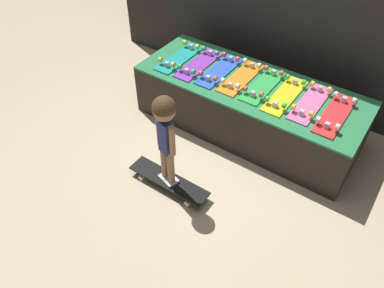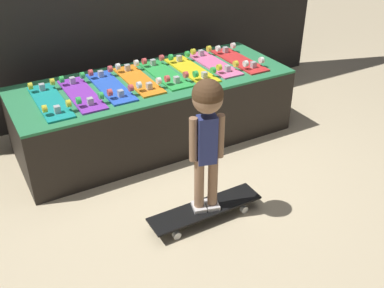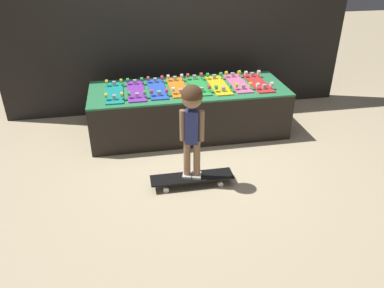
% 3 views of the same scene
% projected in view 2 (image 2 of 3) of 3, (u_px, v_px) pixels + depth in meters
% --- Properties ---
extents(ground_plane, '(16.00, 16.00, 0.00)m').
position_uv_depth(ground_plane, '(187.00, 170.00, 3.51)').
color(ground_plane, beige).
extents(display_rack, '(2.26, 0.86, 0.56)m').
position_uv_depth(display_rack, '(154.00, 110.00, 3.78)').
color(display_rack, black).
rests_on(display_rack, ground_plane).
extents(skateboard_teal_on_rack, '(0.19, 0.65, 0.09)m').
position_uv_depth(skateboard_teal_on_rack, '(50.00, 100.00, 3.26)').
color(skateboard_teal_on_rack, teal).
rests_on(skateboard_teal_on_rack, display_rack).
extents(skateboard_purple_on_rack, '(0.19, 0.65, 0.09)m').
position_uv_depth(skateboard_purple_on_rack, '(81.00, 93.00, 3.37)').
color(skateboard_purple_on_rack, purple).
rests_on(skateboard_purple_on_rack, display_rack).
extents(skateboard_blue_on_rack, '(0.19, 0.65, 0.09)m').
position_uv_depth(skateboard_blue_on_rack, '(111.00, 86.00, 3.48)').
color(skateboard_blue_on_rack, blue).
rests_on(skateboard_blue_on_rack, display_rack).
extents(skateboard_orange_on_rack, '(0.19, 0.65, 0.09)m').
position_uv_depth(skateboard_orange_on_rack, '(138.00, 79.00, 3.60)').
color(skateboard_orange_on_rack, orange).
rests_on(skateboard_orange_on_rack, display_rack).
extents(skateboard_green_on_rack, '(0.19, 0.65, 0.09)m').
position_uv_depth(skateboard_green_on_rack, '(164.00, 73.00, 3.70)').
color(skateboard_green_on_rack, green).
rests_on(skateboard_green_on_rack, display_rack).
extents(skateboard_yellow_on_rack, '(0.19, 0.65, 0.09)m').
position_uv_depth(skateboard_yellow_on_rack, '(191.00, 69.00, 3.78)').
color(skateboard_yellow_on_rack, yellow).
rests_on(skateboard_yellow_on_rack, display_rack).
extents(skateboard_pink_on_rack, '(0.19, 0.65, 0.09)m').
position_uv_depth(skateboard_pink_on_rack, '(214.00, 63.00, 3.90)').
color(skateboard_pink_on_rack, pink).
rests_on(skateboard_pink_on_rack, display_rack).
extents(skateboard_red_on_rack, '(0.19, 0.65, 0.09)m').
position_uv_depth(skateboard_red_on_rack, '(239.00, 59.00, 3.97)').
color(skateboard_red_on_rack, red).
rests_on(skateboard_red_on_rack, display_rack).
extents(skateboard_on_floor, '(0.79, 0.19, 0.09)m').
position_uv_depth(skateboard_on_floor, '(205.00, 209.00, 2.98)').
color(skateboard_on_floor, black).
rests_on(skateboard_on_floor, ground_plane).
extents(child, '(0.21, 0.18, 0.91)m').
position_uv_depth(child, '(207.00, 123.00, 2.64)').
color(child, silver).
rests_on(child, skateboard_on_floor).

